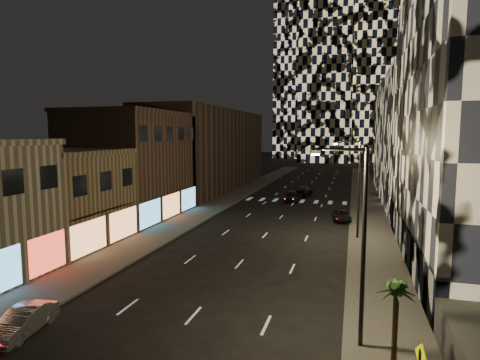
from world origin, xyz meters
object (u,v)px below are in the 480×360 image
Objects in this scene: car_dark_midlane at (292,196)px; car_dark_oncoming at (304,191)px; car_silver_parked at (23,322)px; car_dark_rightlane at (342,216)px; streetlight_far at (356,182)px; palm_tree at (396,295)px; streetlight_near at (358,233)px.

car_dark_oncoming is at bearing 76.68° from car_dark_midlane.
car_silver_parked reaches higher than car_dark_rightlane.
palm_tree is (1.57, -21.13, -2.24)m from streetlight_far.
car_dark_midlane is at bearing 117.97° from car_dark_rightlane.
car_dark_oncoming is 1.40× the size of palm_tree.
car_dark_oncoming is 1.19× the size of car_dark_rightlane.
car_dark_rightlane is at bearing 100.22° from streetlight_far.
car_dark_midlane is (6.70, 42.59, 0.14)m from car_silver_parked.
car_silver_parked is 0.78× the size of car_dark_oncoming.
car_dark_midlane is 1.30× the size of palm_tree.
car_dark_oncoming is at bearing 101.34° from palm_tree.
car_dark_midlane reaches higher than car_dark_oncoming.
streetlight_far is at bearing 90.00° from streetlight_near.
palm_tree is at bearing -0.59° from car_silver_parked.
car_dark_oncoming is at bearing 99.72° from streetlight_near.
car_silver_parked is (-15.55, -23.17, -4.70)m from streetlight_far.
streetlight_far is 21.83m from car_dark_midlane.
streetlight_far reaches higher than car_dark_rightlane.
car_silver_parked is (-15.55, -3.17, -4.70)m from streetlight_near.
car_dark_rightlane is at bearing 95.86° from palm_tree.
car_dark_midlane is 41.93m from palm_tree.
streetlight_near is 2.51× the size of palm_tree.
streetlight_near is 1.94× the size of car_dark_midlane.
car_dark_oncoming is 19.22m from car_dark_rightlane.
streetlight_near reaches higher than palm_tree.
streetlight_far is 2.51× the size of palm_tree.
car_silver_parked is at bearing -103.44° from car_dark_midlane.
streetlight_far is at bearing -84.40° from car_dark_rightlane.
car_dark_midlane is at bearing 114.51° from streetlight_far.
streetlight_far is at bearing 113.61° from car_dark_oncoming.
streetlight_near is 2.13× the size of car_dark_rightlane.
car_dark_rightlane is at bearing 58.02° from car_silver_parked.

